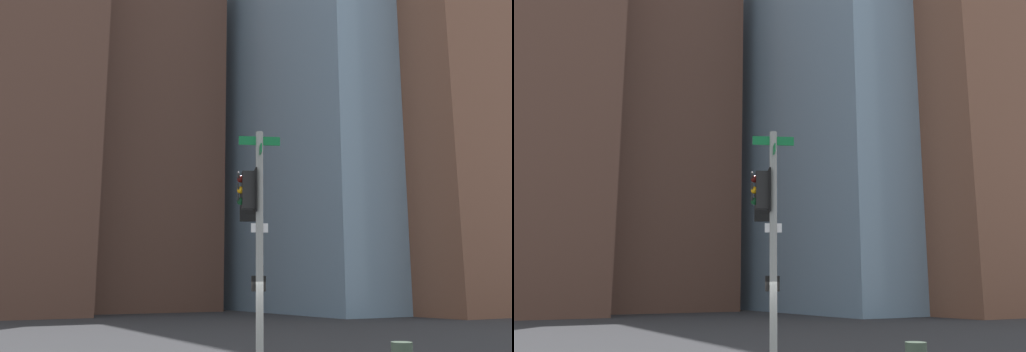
{
  "view_description": "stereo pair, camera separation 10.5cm",
  "coord_description": "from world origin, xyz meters",
  "views": [
    {
      "loc": [
        -13.05,
        7.72,
        2.37
      ],
      "look_at": [
        0.37,
        -0.13,
        5.46
      ],
      "focal_mm": 39.14,
      "sensor_mm": 36.0,
      "label": 1
    },
    {
      "loc": [
        -13.11,
        7.63,
        2.37
      ],
      "look_at": [
        0.37,
        -0.13,
        5.46
      ],
      "focal_mm": 39.14,
      "sensor_mm": 36.0,
      "label": 2
    }
  ],
  "objects": [
    {
      "name": "signal_pole_assembly",
      "position": [
        0.7,
        -0.21,
        4.45
      ],
      "size": [
        4.74,
        2.57,
        6.51
      ],
      "rotation": [
        0.0,
        0.0,
        5.86
      ],
      "color": "gray",
      "rests_on": "ground_plane"
    },
    {
      "name": "building_brick_farside",
      "position": [
        26.84,
        -34.89,
        15.54
      ],
      "size": [
        23.57,
        16.83,
        31.08
      ],
      "primitive_type": "cube",
      "color": "brown",
      "rests_on": "ground_plane"
    },
    {
      "name": "building_glass_tower",
      "position": [
        34.03,
        -31.82,
        31.08
      ],
      "size": [
        27.39,
        24.49,
        62.15
      ],
      "primitive_type": "cube",
      "color": "#7A99B2",
      "rests_on": "ground_plane"
    },
    {
      "name": "building_brick_nearside",
      "position": [
        46.52,
        -8.76,
        18.72
      ],
      "size": [
        19.9,
        17.78,
        37.44
      ],
      "primitive_type": "cube",
      "color": "brown",
      "rests_on": "ground_plane"
    }
  ]
}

